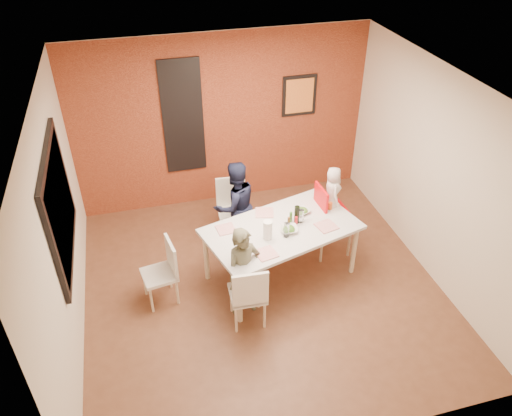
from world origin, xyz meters
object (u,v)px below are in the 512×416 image
object	(u,v)px
child_near	(244,273)
paper_towel_roll	(268,230)
high_chair	(328,213)
chair_left	(165,269)
chair_near	(249,294)
chair_far	(232,205)
dining_table	(281,232)
wine_bottle	(297,215)
toddler	(332,192)
child_far	(235,206)

from	to	relation	value
child_near	paper_towel_roll	world-z (taller)	child_near
high_chair	child_near	size ratio (longest dim) A/B	0.88
high_chair	chair_left	bearing A→B (deg)	95.61
chair_near	high_chair	distance (m)	1.76
high_chair	paper_towel_roll	bearing A→B (deg)	112.59
chair_far	chair_left	bearing A→B (deg)	-131.87
dining_table	paper_towel_roll	world-z (taller)	paper_towel_roll
chair_left	wine_bottle	distance (m)	1.78
toddler	wine_bottle	size ratio (longest dim) A/B	2.88
chair_left	child_far	world-z (taller)	child_far
dining_table	chair_near	xyz separation A→B (m)	(-0.62, -0.74, -0.22)
chair_near	wine_bottle	world-z (taller)	wine_bottle
child_far	high_chair	bearing A→B (deg)	141.65
chair_near	chair_far	world-z (taller)	chair_far
chair_left	wine_bottle	bearing A→B (deg)	83.51
dining_table	paper_towel_roll	size ratio (longest dim) A/B	8.43
chair_left	wine_bottle	size ratio (longest dim) A/B	3.49
high_chair	toddler	world-z (taller)	toddler
wine_bottle	paper_towel_roll	bearing A→B (deg)	-154.25
chair_left	wine_bottle	world-z (taller)	wine_bottle
chair_near	toddler	bearing A→B (deg)	-139.71
high_chair	child_far	world-z (taller)	child_far
child_near	toddler	world-z (taller)	toddler
dining_table	high_chair	distance (m)	0.84
child_near	wine_bottle	distance (m)	1.04
dining_table	chair_near	size ratio (longest dim) A/B	2.37
child_far	child_near	bearing A→B (deg)	64.91
chair_near	toddler	distance (m)	1.85
toddler	chair_far	bearing A→B (deg)	65.21
child_far	wine_bottle	bearing A→B (deg)	113.51
paper_towel_roll	child_near	bearing A→B (deg)	-138.66
chair_near	child_near	xyz separation A→B (m)	(0.00, 0.24, 0.11)
toddler	paper_towel_roll	world-z (taller)	toddler
chair_far	paper_towel_roll	distance (m)	1.29
chair_far	paper_towel_roll	world-z (taller)	paper_towel_roll
chair_left	child_far	bearing A→B (deg)	118.18
chair_far	chair_left	distance (m)	1.55
child_far	chair_far	bearing A→B (deg)	-107.49
chair_near	child_near	bearing A→B (deg)	-87.79
chair_near	child_far	world-z (taller)	child_far
chair_near	wine_bottle	size ratio (longest dim) A/B	3.61
toddler	paper_towel_roll	distance (m)	1.15
dining_table	wine_bottle	xyz separation A→B (m)	(0.21, 0.05, 0.19)
chair_far	wine_bottle	distance (m)	1.24
dining_table	child_near	bearing A→B (deg)	-141.00
child_far	chair_near	bearing A→B (deg)	66.09
child_near	toddler	bearing A→B (deg)	11.37
wine_bottle	paper_towel_roll	size ratio (longest dim) A/B	0.98
chair_near	paper_towel_roll	bearing A→B (deg)	-120.66
high_chair	wine_bottle	bearing A→B (deg)	112.82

